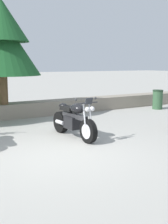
{
  "coord_description": "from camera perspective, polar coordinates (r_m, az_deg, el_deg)",
  "views": [
    {
      "loc": [
        -2.77,
        -5.84,
        2.02
      ],
      "look_at": [
        1.53,
        1.2,
        0.65
      ],
      "focal_mm": 46.99,
      "sensor_mm": 36.0,
      "label": 1
    }
  ],
  "objects": [
    {
      "name": "trash_bin",
      "position": [
        13.51,
        14.13,
        2.39
      ],
      "size": [
        0.46,
        0.46,
        0.86
      ],
      "color": "#335638",
      "rests_on": "ground"
    },
    {
      "name": "pine_tree_mid_right",
      "position": [
        10.98,
        -15.84,
        13.67
      ],
      "size": [
        2.73,
        2.73,
        3.77
      ],
      "color": "brown",
      "rests_on": "stone_wall"
    },
    {
      "name": "motorcycle_black_centre",
      "position": [
        8.03,
        -1.96,
        -1.6
      ],
      "size": [
        0.67,
        2.06,
        1.18
      ],
      "color": "black",
      "rests_on": "ground"
    },
    {
      "name": "ground_plane",
      "position": [
        6.78,
        -5.8,
        -7.97
      ],
      "size": [
        120.0,
        120.0,
        0.0
      ],
      "primitive_type": "plane",
      "color": "#A3A099"
    }
  ]
}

